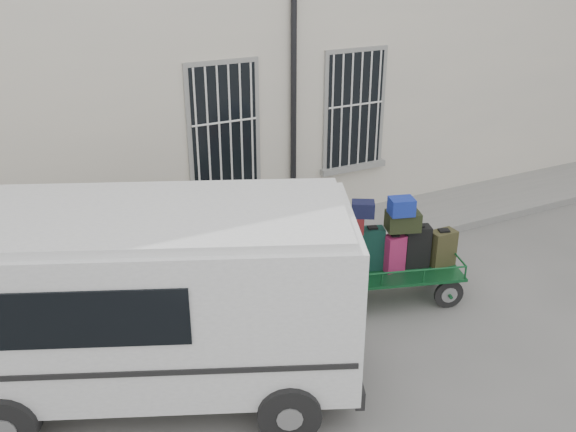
# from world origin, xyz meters

# --- Properties ---
(ground) EXTENTS (80.00, 80.00, 0.00)m
(ground) POSITION_xyz_m (0.00, 0.00, 0.00)
(ground) COLOR #60605B
(ground) RESTS_ON ground
(building) EXTENTS (24.00, 5.15, 6.00)m
(building) POSITION_xyz_m (0.00, 5.50, 3.00)
(building) COLOR beige
(building) RESTS_ON ground
(sidewalk) EXTENTS (24.00, 1.70, 0.15)m
(sidewalk) POSITION_xyz_m (0.00, 2.20, 0.07)
(sidewalk) COLOR gray
(sidewalk) RESTS_ON ground
(luggage_cart) EXTENTS (2.47, 1.52, 1.77)m
(luggage_cart) POSITION_xyz_m (1.12, -0.08, 0.86)
(luggage_cart) COLOR black
(luggage_cart) RESTS_ON ground
(van) EXTENTS (5.30, 3.83, 2.49)m
(van) POSITION_xyz_m (-2.76, -0.56, 1.42)
(van) COLOR silver
(van) RESTS_ON ground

